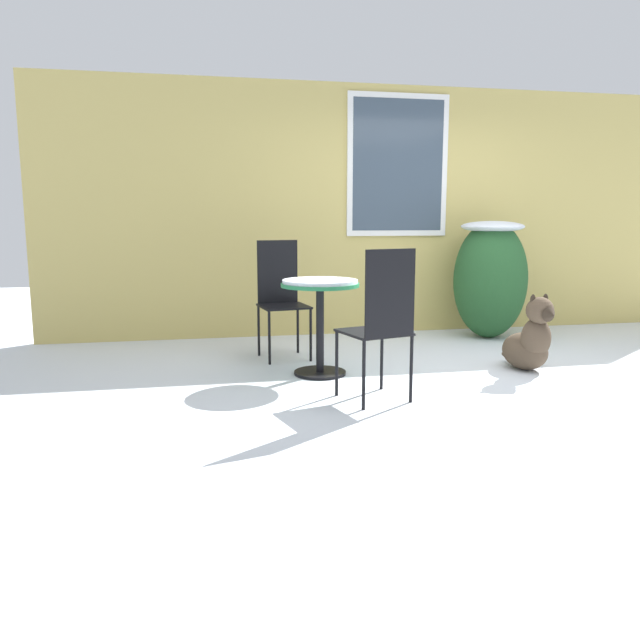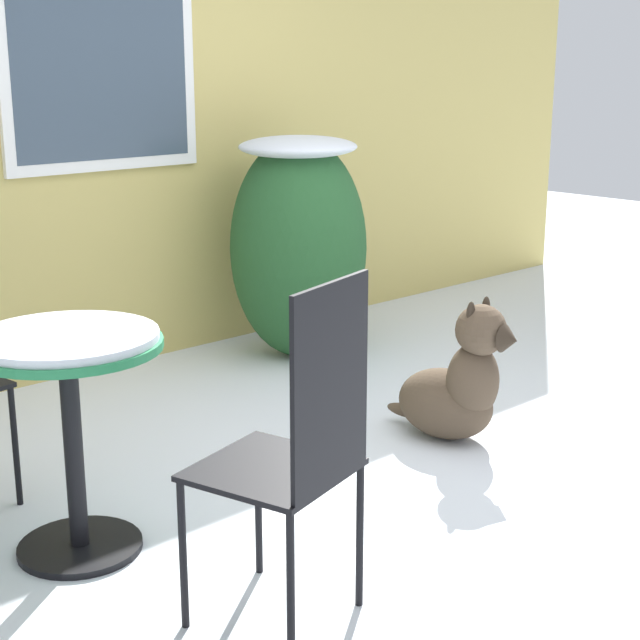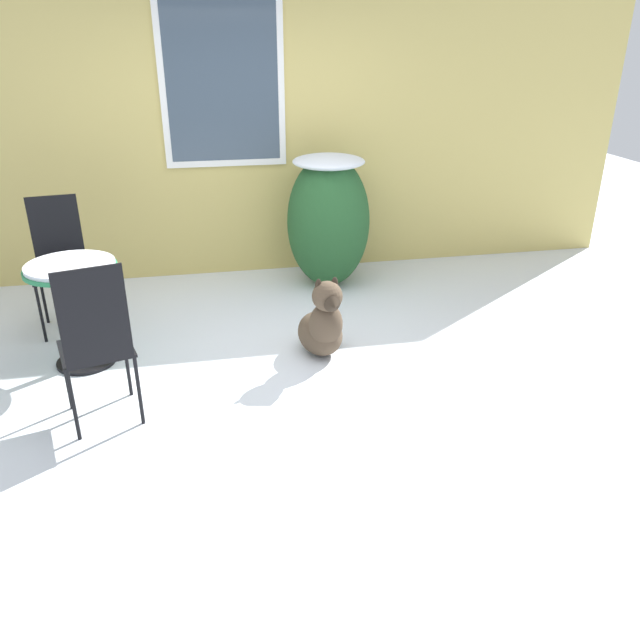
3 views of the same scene
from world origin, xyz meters
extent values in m
plane|color=silver|center=(0.00, 0.00, 0.00)|extent=(16.00, 16.00, 0.00)
cube|color=tan|center=(0.00, 2.20, 1.36)|extent=(8.00, 0.06, 2.72)
cube|color=white|center=(-0.12, 2.16, 1.86)|extent=(1.15, 0.04, 1.53)
cube|color=#3D4C5B|center=(-0.12, 2.14, 1.86)|extent=(1.03, 0.01, 1.41)
ellipsoid|color=#235128|center=(0.78, 1.62, 0.63)|extent=(0.79, 0.76, 1.26)
ellipsoid|color=silver|center=(0.78, 1.62, 1.20)|extent=(0.67, 0.65, 0.12)
cylinder|color=black|center=(-1.35, 0.38, 0.01)|extent=(0.43, 0.43, 0.03)
cylinder|color=black|center=(-1.35, 0.38, 0.38)|extent=(0.07, 0.07, 0.71)
cylinder|color=#237A47|center=(-1.35, 0.38, 0.75)|extent=(0.64, 0.64, 0.03)
cylinder|color=silver|center=(-1.35, 0.38, 0.78)|extent=(0.62, 0.62, 0.03)
cylinder|color=black|center=(-1.34, 0.87, 0.24)|extent=(0.02, 0.02, 0.48)
cube|color=black|center=(-1.12, -0.40, 0.49)|extent=(0.52, 0.52, 0.02)
cube|color=black|center=(-1.06, -0.60, 0.79)|extent=(0.38, 0.12, 0.59)
cylinder|color=black|center=(-0.98, -0.16, 0.24)|extent=(0.02, 0.02, 0.48)
cylinder|color=black|center=(-1.35, -0.27, 0.24)|extent=(0.02, 0.02, 0.48)
cylinder|color=black|center=(-0.88, -0.54, 0.24)|extent=(0.02, 0.02, 0.48)
cylinder|color=black|center=(-1.25, -0.64, 0.24)|extent=(0.02, 0.02, 0.48)
ellipsoid|color=#4C3D2D|center=(0.42, 0.21, 0.16)|extent=(0.38, 0.50, 0.32)
ellipsoid|color=#4C3D2D|center=(0.43, 0.08, 0.29)|extent=(0.28, 0.26, 0.35)
sphere|color=#4C3D2D|center=(0.44, 0.05, 0.53)|extent=(0.23, 0.23, 0.23)
cone|color=#2D241B|center=(0.46, -0.10, 0.52)|extent=(0.13, 0.08, 0.12)
ellipsoid|color=#2D241B|center=(0.37, 0.06, 0.62)|extent=(0.05, 0.04, 0.10)
ellipsoid|color=#2D241B|center=(0.50, 0.07, 0.62)|extent=(0.05, 0.04, 0.10)
ellipsoid|color=#4C3D2D|center=(0.39, 0.43, 0.07)|extent=(0.09, 0.22, 0.06)
camera|label=1|loc=(-2.35, -4.59, 1.29)|focal=35.00mm
camera|label=2|loc=(-2.84, -2.48, 1.67)|focal=55.00mm
camera|label=3|loc=(-0.42, -4.03, 2.26)|focal=35.00mm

